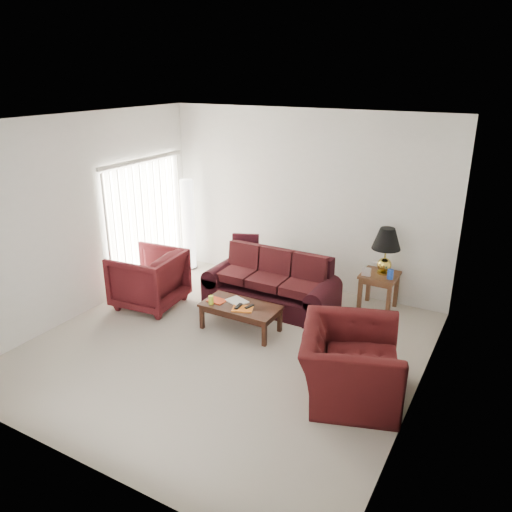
{
  "coord_description": "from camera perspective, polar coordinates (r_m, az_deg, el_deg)",
  "views": [
    {
      "loc": [
        3.26,
        -5.01,
        3.55
      ],
      "look_at": [
        0.0,
        0.85,
        1.05
      ],
      "focal_mm": 35.0,
      "sensor_mm": 36.0,
      "label": 1
    }
  ],
  "objects": [
    {
      "name": "armchair_left",
      "position": [
        8.08,
        -12.16,
        -2.57
      ],
      "size": [
        1.09,
        1.06,
        0.91
      ],
      "primitive_type": "imported",
      "rotation": [
        0.0,
        0.0,
        -1.47
      ],
      "color": "#481014",
      "rests_on": "ground"
    },
    {
      "name": "end_table",
      "position": [
        8.06,
        13.8,
        -3.96
      ],
      "size": [
        0.59,
        0.59,
        0.6
      ],
      "primitive_type": null,
      "rotation": [
        0.0,
        0.0,
        0.09
      ],
      "color": "#582A1E",
      "rests_on": "ground"
    },
    {
      "name": "remote_a",
      "position": [
        7.09,
        -2.02,
        -5.74
      ],
      "size": [
        0.07,
        0.18,
        0.02
      ],
      "primitive_type": "cube",
      "rotation": [
        0.0,
        0.0,
        0.1
      ],
      "color": "black",
      "rests_on": "coffee_table"
    },
    {
      "name": "remote_b",
      "position": [
        7.08,
        -0.76,
        -5.77
      ],
      "size": [
        0.08,
        0.16,
        0.02
      ],
      "primitive_type": "cube",
      "rotation": [
        0.0,
        0.0,
        -0.24
      ],
      "color": "black",
      "rests_on": "coffee_table"
    },
    {
      "name": "magazine_red",
      "position": [
        7.32,
        -4.53,
        -5.1
      ],
      "size": [
        0.27,
        0.21,
        0.01
      ],
      "primitive_type": "cube",
      "rotation": [
        0.0,
        0.0,
        -0.06
      ],
      "color": "red",
      "rests_on": "coffee_table"
    },
    {
      "name": "yellow_glass",
      "position": [
        7.21,
        -5.17,
        -5.03
      ],
      "size": [
        0.09,
        0.09,
        0.13
      ],
      "primitive_type": "cylinder",
      "rotation": [
        0.0,
        0.0,
        0.3
      ],
      "color": "#E5F736",
      "rests_on": "coffee_table"
    },
    {
      "name": "floor_lamp",
      "position": [
        9.36,
        -7.76,
        3.59
      ],
      "size": [
        0.36,
        0.36,
        1.73
      ],
      "primitive_type": null,
      "rotation": [
        0.0,
        0.0,
        0.34
      ],
      "color": "white",
      "rests_on": "ground"
    },
    {
      "name": "magazine_white",
      "position": [
        7.28,
        -2.19,
        -5.17
      ],
      "size": [
        0.36,
        0.31,
        0.02
      ],
      "primitive_type": "cube",
      "rotation": [
        0.0,
        0.0,
        -0.34
      ],
      "color": "silver",
      "rests_on": "coffee_table"
    },
    {
      "name": "floor",
      "position": [
        6.95,
        -3.47,
        -10.3
      ],
      "size": [
        5.0,
        5.0,
        0.0
      ],
      "primitive_type": "plane",
      "color": "#B9B19E",
      "rests_on": "ground"
    },
    {
      "name": "coffee_table",
      "position": [
        7.27,
        -1.77,
        -7.04
      ],
      "size": [
        1.13,
        0.58,
        0.39
      ],
      "primitive_type": null,
      "rotation": [
        0.0,
        0.0,
        -0.01
      ],
      "color": "black",
      "rests_on": "ground"
    },
    {
      "name": "table_lamp",
      "position": [
        7.85,
        14.59,
        0.55
      ],
      "size": [
        0.44,
        0.44,
        0.73
      ],
      "primitive_type": null,
      "rotation": [
        0.0,
        0.0,
        -0.01
      ],
      "color": "gold",
      "rests_on": "end_table"
    },
    {
      "name": "blue_canister",
      "position": [
        7.77,
        15.1,
        -2.03
      ],
      "size": [
        0.1,
        0.1,
        0.15
      ],
      "primitive_type": "cylinder",
      "rotation": [
        0.0,
        0.0,
        0.03
      ],
      "color": "#1C44B6",
      "rests_on": "end_table"
    },
    {
      "name": "sofa",
      "position": [
        7.86,
        1.66,
        -2.95
      ],
      "size": [
        2.12,
        0.98,
        0.85
      ],
      "primitive_type": null,
      "rotation": [
        0.0,
        0.0,
        -0.04
      ],
      "color": "black",
      "rests_on": "ground"
    },
    {
      "name": "throw_pillow",
      "position": [
        8.58,
        -1.22,
        1.06
      ],
      "size": [
        0.5,
        0.37,
        0.47
      ],
      "primitive_type": "cube",
      "rotation": [
        -0.21,
        0.0,
        0.37
      ],
      "color": "black",
      "rests_on": "sofa"
    },
    {
      "name": "picture_frame",
      "position": [
        8.13,
        13.69,
        -0.8
      ],
      "size": [
        0.2,
        0.21,
        0.06
      ],
      "primitive_type": "cube",
      "rotation": [
        1.36,
        0.0,
        0.44
      ],
      "color": "silver",
      "rests_on": "end_table"
    },
    {
      "name": "clock",
      "position": [
        7.8,
        12.51,
        -1.77
      ],
      "size": [
        0.13,
        0.05,
        0.13
      ],
      "primitive_type": "cube",
      "rotation": [
        0.0,
        0.0,
        0.02
      ],
      "color": "silver",
      "rests_on": "end_table"
    },
    {
      "name": "armchair_right",
      "position": [
        5.93,
        10.7,
        -11.95
      ],
      "size": [
        1.45,
        1.55,
        0.82
      ],
      "primitive_type": "imported",
      "rotation": [
        0.0,
        0.0,
        1.9
      ],
      "color": "#3A0D0E",
      "rests_on": "ground"
    },
    {
      "name": "magazine_orange",
      "position": [
        7.06,
        -1.56,
        -6.04
      ],
      "size": [
        0.34,
        0.3,
        0.02
      ],
      "primitive_type": "cube",
      "rotation": [
        0.0,
        0.0,
        0.37
      ],
      "color": "orange",
      "rests_on": "coffee_table"
    },
    {
      "name": "blinds",
      "position": [
        8.84,
        -12.4,
        3.75
      ],
      "size": [
        0.1,
        2.0,
        2.16
      ],
      "primitive_type": "cube",
      "color": "silver",
      "rests_on": "ground"
    }
  ]
}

